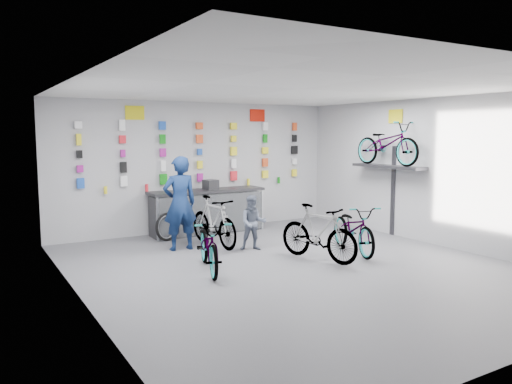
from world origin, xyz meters
TOP-DOWN VIEW (x-y plane):
  - floor at (0.00, 0.00)m, footprint 8.00×8.00m
  - ceiling at (0.00, 0.00)m, footprint 8.00×8.00m
  - wall_back at (0.00, 4.00)m, footprint 7.00×0.00m
  - wall_left at (-3.50, 0.00)m, footprint 0.00×8.00m
  - wall_right at (3.50, 0.00)m, footprint 0.00×8.00m
  - counter at (0.00, 3.54)m, footprint 2.70×0.66m
  - merch_wall at (0.03, 3.93)m, footprint 5.56×0.08m
  - wall_bracket at (3.33, 1.20)m, footprint 0.39×1.90m
  - sign_left at (-1.50, 3.98)m, footprint 0.42×0.02m
  - sign_right at (1.60, 3.98)m, footprint 0.42×0.02m
  - sign_side at (3.48, 1.20)m, footprint 0.02×0.40m
  - bike_left at (-1.36, 0.59)m, footprint 1.04×1.77m
  - bike_center at (0.63, 0.24)m, footprint 0.90×1.74m
  - bike_right at (1.61, 0.39)m, footprint 1.11×1.87m
  - bike_service at (-0.48, 2.23)m, footprint 0.62×1.72m
  - bike_wall at (3.25, 1.20)m, footprint 0.63×1.80m
  - clerk at (-1.19, 2.27)m, footprint 0.69×0.48m
  - customer at (0.03, 1.52)m, footprint 0.65×0.59m
  - spare_wheel at (-1.13, 3.17)m, footprint 0.60×0.32m
  - register at (0.09, 3.55)m, footprint 0.32×0.34m

SIDE VIEW (x-z plane):
  - floor at x=0.00m, z-range 0.00..0.00m
  - spare_wheel at x=-1.13m, z-range 0.00..0.61m
  - bike_left at x=-1.36m, z-range 0.00..0.88m
  - bike_right at x=1.61m, z-range 0.00..0.93m
  - counter at x=0.00m, z-range -0.01..0.99m
  - bike_center at x=0.63m, z-range 0.00..1.01m
  - bike_service at x=-0.48m, z-range 0.00..1.01m
  - customer at x=0.03m, z-range 0.00..1.08m
  - clerk at x=-1.19m, z-range 0.00..1.84m
  - register at x=0.09m, z-range 1.00..1.22m
  - wall_bracket at x=3.33m, z-range 0.46..2.46m
  - wall_back at x=0.00m, z-range -2.00..5.00m
  - wall_left at x=-3.50m, z-range -2.50..5.50m
  - wall_right at x=3.50m, z-range -2.50..5.50m
  - merch_wall at x=0.03m, z-range 0.99..2.56m
  - bike_wall at x=3.25m, z-range 1.58..2.53m
  - sign_side at x=3.48m, z-range 2.50..2.80m
  - sign_left at x=-1.50m, z-range 2.57..2.87m
  - sign_right at x=1.60m, z-range 2.57..2.87m
  - ceiling at x=0.00m, z-range 3.00..3.00m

